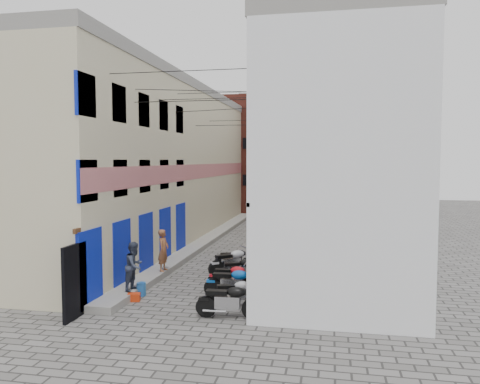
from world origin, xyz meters
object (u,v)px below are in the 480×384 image
Objects in this scene: motorcycle_f at (233,260)px; water_jug_far at (142,289)px; motorcycle_e at (241,268)px; red_crate at (134,297)px; person_b at (134,266)px; motorcycle_g at (235,258)px; motorcycle_b at (236,291)px; person_a at (163,250)px; motorcycle_c at (233,281)px; motorcycle_d at (232,276)px; water_jug_near at (141,289)px; motorcycle_a at (229,299)px.

motorcycle_f reaches higher than water_jug_far.
motorcycle_e is 4.59× the size of red_crate.
motorcycle_g is at bearing -21.88° from person_b.
motorcycle_b is 4.86m from person_a.
motorcycle_f is 5.22× the size of red_crate.
water_jug_far is (-3.15, -0.31, -0.36)m from motorcycle_c.
person_a is 4.11× the size of red_crate.
motorcycle_b is 4.97m from motorcycle_g.
motorcycle_d is 4.05× the size of water_jug_near.
motorcycle_a is 0.95× the size of motorcycle_f.
motorcycle_c is at bearing -27.00° from motorcycle_f.
person_b reaches higher than water_jug_near.
person_b is at bearing -73.27° from motorcycle_e.
water_jug_far is at bearing -86.06° from motorcycle_c.
motorcycle_e is at bearing -177.40° from motorcycle_c.
motorcycle_b is at bearing -11.02° from water_jug_far.
motorcycle_b reaches higher than red_crate.
motorcycle_b is 3.90× the size of water_jug_near.
motorcycle_b reaches higher than water_jug_near.
motorcycle_d is 3.03m from motorcycle_g.
motorcycle_f is (-0.53, 0.98, 0.07)m from motorcycle_e.
red_crate is at bearing -67.62° from motorcycle_e.
motorcycle_f reaches higher than motorcycle_d.
motorcycle_b is 3.96× the size of water_jug_far.
person_a reaches higher than motorcycle_b.
motorcycle_c is at bearing -120.54° from person_a.
motorcycle_e reaches higher than motorcycle_b.
motorcycle_f is 1.27× the size of person_a.
motorcycle_e is (0.07, 1.20, 0.00)m from motorcycle_d.
motorcycle_c is at bearing 6.94° from water_jug_near.
motorcycle_f reaches higher than motorcycle_b.
motorcycle_d is at bearing -27.61° from motorcycle_f.
motorcycle_a is at bearing -25.26° from water_jug_near.
water_jug_near is 0.59m from red_crate.
motorcycle_f is at bearing -174.96° from motorcycle_e.
motorcycle_g is at bearing 176.57° from motorcycle_b.
motorcycle_c is 3.38m from person_b.
person_a is at bearing -147.26° from motorcycle_b.
motorcycle_a is 1.09× the size of motorcycle_d.
motorcycle_e reaches higher than water_jug_far.
motorcycle_c is 4.52× the size of water_jug_far.
motorcycle_b is at bearing -0.26° from red_crate.
motorcycle_a is 1.10× the size of motorcycle_g.
person_a is 2.68m from water_jug_far.
water_jug_far is (0.15, -2.54, -0.85)m from person_a.
motorcycle_d reaches higher than water_jug_near.
motorcycle_e reaches higher than water_jug_near.
motorcycle_d is 2.23m from motorcycle_f.
person_a is (-3.60, 3.21, 0.56)m from motorcycle_b.
motorcycle_b is 1.08× the size of person_b.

